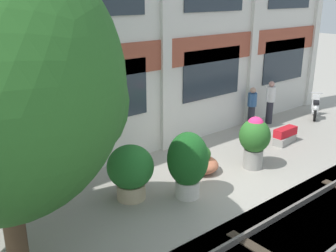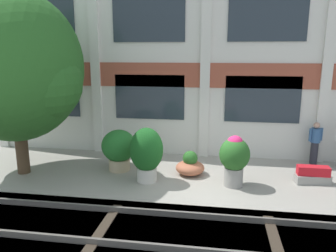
{
  "view_description": "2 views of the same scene",
  "coord_description": "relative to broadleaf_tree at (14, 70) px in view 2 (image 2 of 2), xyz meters",
  "views": [
    {
      "loc": [
        -7.64,
        -6.45,
        4.9
      ],
      "look_at": [
        -1.11,
        1.41,
        1.42
      ],
      "focal_mm": 42.0,
      "sensor_mm": 36.0,
      "label": 1
    },
    {
      "loc": [
        0.51,
        -9.34,
        3.97
      ],
      "look_at": [
        -1.23,
        1.9,
        1.36
      ],
      "focal_mm": 35.0,
      "sensor_mm": 36.0,
      "label": 2
    }
  ],
  "objects": [
    {
      "name": "potted_plant_ribbed_drum",
      "position": [
        4.23,
        -0.09,
        -2.45
      ],
      "size": [
        1.03,
        1.03,
        1.71
      ],
      "color": "beige",
      "rests_on": "ground"
    },
    {
      "name": "rail_tracks",
      "position": [
        5.84,
        -2.93,
        -3.52
      ],
      "size": [
        24.82,
        2.8,
        0.43
      ],
      "color": "#4C473F",
      "rests_on": "ground"
    },
    {
      "name": "potted_plant_glazed_jar",
      "position": [
        6.88,
        -0.04,
        -2.48
      ],
      "size": [
        0.9,
        0.9,
        1.56
      ],
      "color": "gray",
      "rests_on": "ground"
    },
    {
      "name": "ground_plane",
      "position": [
        5.84,
        -0.14,
        -3.39
      ],
      "size": [
        80.0,
        80.0,
        0.0
      ],
      "primitive_type": "plane",
      "color": "#9E998E"
    },
    {
      "name": "potted_plant_stone_basin",
      "position": [
        3.09,
        0.74,
        -2.61
      ],
      "size": [
        1.16,
        1.16,
        1.4
      ],
      "color": "tan",
      "rests_on": "ground"
    },
    {
      "name": "potted_plant_wide_bowl",
      "position": [
        5.51,
        0.69,
        -3.09
      ],
      "size": [
        0.95,
        0.95,
        0.8
      ],
      "color": "#B76647",
      "rests_on": "ground"
    },
    {
      "name": "broadleaf_tree",
      "position": [
        0.0,
        0.0,
        0.0
      ],
      "size": [
        4.51,
        4.3,
        5.87
      ],
      "color": "#4C3826",
      "rests_on": "ground"
    },
    {
      "name": "apartment_facade",
      "position": [
        5.84,
        3.0,
        0.34
      ],
      "size": [
        17.18,
        0.64,
        7.48
      ],
      "color": "silver",
      "rests_on": "ground"
    },
    {
      "name": "resident_by_doorway",
      "position": [
        9.81,
        2.4,
        -2.57
      ],
      "size": [
        0.5,
        0.34,
        1.53
      ],
      "rotation": [
        0.0,
        0.0,
        -1.21
      ],
      "color": "#282833",
      "rests_on": "ground"
    },
    {
      "name": "potted_plant_square_trough",
      "position": [
        9.3,
        0.52,
        -3.13
      ],
      "size": [
        1.08,
        0.52,
        0.55
      ],
      "color": "gray",
      "rests_on": "ground"
    }
  ]
}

